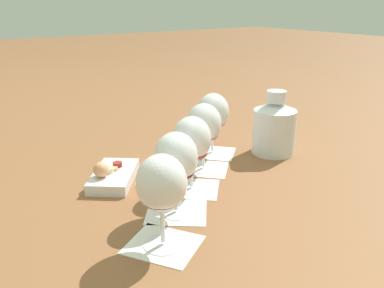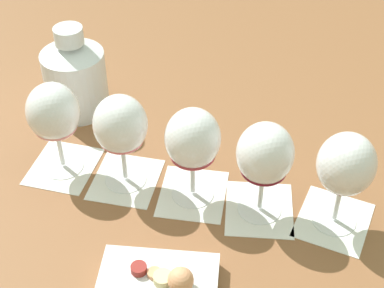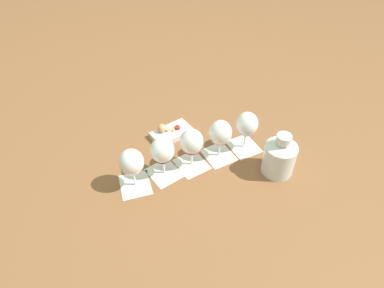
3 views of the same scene
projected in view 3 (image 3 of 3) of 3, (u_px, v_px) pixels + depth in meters
ground_plane at (192, 164)px, 1.31m from camera, size 8.00×8.00×0.00m
tasting_card_0 at (244, 146)px, 1.38m from camera, size 0.16×0.16×0.00m
tasting_card_1 at (219, 155)px, 1.34m from camera, size 0.16×0.16×0.00m
tasting_card_2 at (191, 164)px, 1.31m from camera, size 0.16×0.16×0.00m
tasting_card_3 at (164, 173)px, 1.27m from camera, size 0.16×0.16×0.00m
tasting_card_4 at (135, 185)px, 1.23m from camera, size 0.16×0.15×0.00m
wine_glass_0 at (247, 126)px, 1.30m from camera, size 0.09×0.09×0.17m
wine_glass_1 at (220, 134)px, 1.27m from camera, size 0.09×0.09×0.17m
wine_glass_2 at (191, 143)px, 1.23m from camera, size 0.09×0.09×0.17m
wine_glass_3 at (163, 152)px, 1.20m from camera, size 0.09×0.09×0.17m
wine_glass_4 at (132, 164)px, 1.16m from camera, size 0.09×0.09×0.17m
ceramic_vase at (280, 156)px, 1.23m from camera, size 0.12×0.12×0.17m
snack_dish at (171, 132)px, 1.42m from camera, size 0.18×0.17×0.06m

